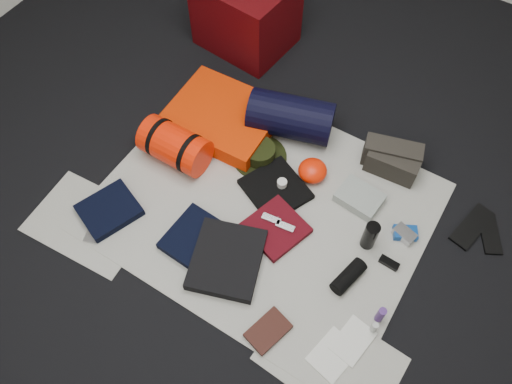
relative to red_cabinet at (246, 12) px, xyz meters
The scene contains 37 objects.
floor 1.25m from the red_cabinet, 53.52° to the right, with size 4.50×4.50×0.02m, color black.
newspaper_mat 1.25m from the red_cabinet, 53.52° to the right, with size 1.60×1.30×0.01m, color silver.
newspaper_sheet_front_left 1.55m from the red_cabinet, 88.86° to the right, with size 0.58×0.40×0.00m, color silver.
newspaper_sheet_front_right 2.04m from the red_cabinet, 47.14° to the right, with size 0.58×0.40×0.00m, color silver.
red_cabinet is the anchor object (origin of this frame).
sleeping_pad 0.71m from the red_cabinet, 68.64° to the right, with size 0.58×0.47×0.10m, color #EE3302.
stuff_sack 1.00m from the red_cabinet, 79.90° to the right, with size 0.21×0.21×0.36m, color #FA2104.
sack_strap_left 0.99m from the red_cabinet, 85.67° to the right, with size 0.22×0.22×0.03m, color black.
sack_strap_right 1.02m from the red_cabinet, 74.33° to the right, with size 0.22×0.22×0.03m, color black.
navy_duffel 0.78m from the red_cabinet, 39.38° to the right, with size 0.24×0.24×0.46m, color black.
boonie_brim 0.95m from the red_cabinet, 53.15° to the right, with size 0.30×0.30×0.01m, color black.
boonie_crown 0.94m from the red_cabinet, 53.15° to the right, with size 0.17×0.17×0.07m, color black.
hiking_boot_left 1.24m from the red_cabinet, 18.82° to the right, with size 0.30×0.11×0.15m, color #2D2923.
hiking_boot_right 1.29m from the red_cabinet, 20.98° to the right, with size 0.27×0.10×0.14m, color #2D2923.
flip_flop_left 1.78m from the red_cabinet, 17.69° to the right, with size 0.10×0.28×0.02m, color black.
flip_flop_right 1.86m from the red_cabinet, 16.55° to the right, with size 0.09×0.23×0.01m, color black.
trousers_navy_a 1.45m from the red_cabinet, 86.56° to the right, with size 0.24×0.28×0.04m, color black.
trousers_navy_b 1.45m from the red_cabinet, 67.72° to the right, with size 0.25×0.29×0.04m, color black.
trousers_charcoal 1.55m from the red_cabinet, 61.04° to the right, with size 0.32×0.37×0.06m, color black.
black_tshirt 1.16m from the red_cabinet, 49.97° to the right, with size 0.30×0.28×0.03m, color black.
red_shirt 1.39m from the red_cabinet, 51.44° to the right, with size 0.26×0.26×0.04m, color #500810.
orange_stuff_sack 1.11m from the red_cabinet, 39.15° to the right, with size 0.15×0.15×0.10m, color #FA2104.
first_aid_pouch 1.35m from the red_cabinet, 31.74° to the right, with size 0.22×0.17×0.06m, color gray.
water_bottle 1.57m from the red_cabinet, 35.30° to the right, with size 0.07×0.07×0.18m, color black.
speaker 1.71m from the red_cabinet, 41.27° to the right, with size 0.07×0.07×0.19m, color black.
compact_camera 1.62m from the red_cabinet, 28.58° to the right, with size 0.11×0.07×0.04m, color #B9B8BE.
cyan_case 1.62m from the red_cabinet, 28.23° to the right, with size 0.12×0.07×0.04m, color navy.
toiletry_purple 1.92m from the red_cabinet, 39.41° to the right, with size 0.04×0.04×0.11m, color #45216C.
toiletry_clear 1.96m from the red_cabinet, 40.84° to the right, with size 0.03×0.03×0.08m, color #A1A6A2.
paperback_book 1.89m from the red_cabinet, 54.61° to the right, with size 0.12×0.19×0.03m, color black.
map_booklet 1.99m from the red_cabinet, 43.82° to the right, with size 0.13×0.20×0.01m, color silver.
map_printout 2.03m from the red_cabinet, 46.75° to the right, with size 0.16×0.20×0.01m, color silver.
sunglasses 1.71m from the red_cabinet, 33.81° to the right, with size 0.10×0.04×0.02m, color black.
key_cluster 1.61m from the red_cabinet, 86.19° to the right, with size 0.07×0.07×0.01m, color #B9B8BE.
tape_roll 1.15m from the red_cabinet, 48.22° to the right, with size 0.05×0.05×0.04m, color silver.
energy_bar_a 1.34m from the red_cabinet, 52.24° to the right, with size 0.10×0.04×0.01m, color #B9B8BE.
energy_bar_b 1.39m from the red_cabinet, 49.62° to the right, with size 0.10×0.04×0.01m, color #B9B8BE.
Camera 1 is at (0.64, -1.10, 2.24)m, focal length 35.00 mm.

